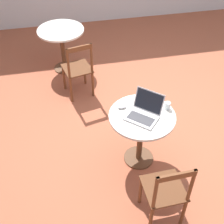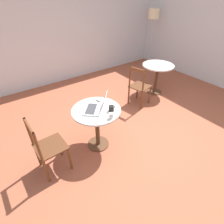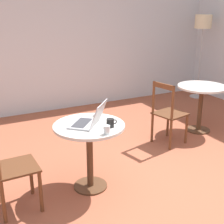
% 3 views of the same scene
% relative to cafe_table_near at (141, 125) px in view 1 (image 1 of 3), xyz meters
% --- Properties ---
extents(ground_plane, '(16.00, 16.00, 0.00)m').
position_rel_cafe_table_near_xyz_m(ground_plane, '(0.70, -0.38, -0.59)').
color(ground_plane, '#9E5138').
extents(cafe_table_near, '(0.75, 0.75, 0.74)m').
position_rel_cafe_table_near_xyz_m(cafe_table_near, '(0.00, 0.00, 0.00)').
color(cafe_table_near, '#51331E').
rests_on(cafe_table_near, ground_plane).
extents(cafe_table_mid, '(0.75, 0.75, 0.74)m').
position_rel_cafe_table_near_xyz_m(cafe_table_mid, '(2.21, 0.73, 0.00)').
color(cafe_table_mid, '#51331E').
rests_on(cafe_table_mid, ground_plane).
extents(chair_near_left, '(0.41, 0.41, 0.92)m').
position_rel_cafe_table_near_xyz_m(chair_near_left, '(-0.82, -0.02, -0.13)').
color(chair_near_left, brown).
rests_on(chair_near_left, ground_plane).
extents(chair_mid_left, '(0.48, 0.48, 0.92)m').
position_rel_cafe_table_near_xyz_m(chair_mid_left, '(1.45, 0.56, -0.13)').
color(chair_mid_left, brown).
rests_on(chair_mid_left, ground_plane).
extents(laptop, '(0.47, 0.47, 0.25)m').
position_rel_cafe_table_near_xyz_m(laptop, '(-0.01, -0.01, 0.21)').
color(laptop, '#B7B7BC').
rests_on(laptop, cafe_table_near).
extents(mouse, '(0.06, 0.10, 0.03)m').
position_rel_cafe_table_near_xyz_m(mouse, '(0.17, 0.19, 0.17)').
color(mouse, '#B7B7BC').
rests_on(mouse, cafe_table_near).
extents(mug, '(0.11, 0.08, 0.09)m').
position_rel_cafe_table_near_xyz_m(mug, '(0.17, -0.16, 0.20)').
color(mug, black).
rests_on(mug, cafe_table_near).
extents(drinking_glass, '(0.06, 0.06, 0.09)m').
position_rel_cafe_table_near_xyz_m(drinking_glass, '(0.05, -0.31, 0.20)').
color(drinking_glass, silver).
rests_on(drinking_glass, cafe_table_near).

